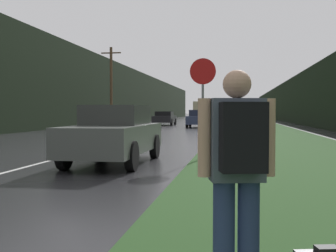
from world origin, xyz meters
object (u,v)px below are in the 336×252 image
object	(u,v)px
hitchhiker_with_backpack	(238,166)
car_passing_far	(199,119)
car_oncoming	(165,118)
stop_sign	(203,96)
car_passing_near	(115,134)
delivery_truck	(200,110)

from	to	relation	value
hitchhiker_with_backpack	car_passing_far	distance (m)	34.55
car_oncoming	stop_sign	bearing A→B (deg)	-78.46
car_passing_near	delivery_truck	xyz separation A→B (m)	(-3.97, 76.06, 1.02)
hitchhiker_with_backpack	car_passing_far	world-z (taller)	hitchhiker_with_backpack
delivery_truck	hitchhiker_with_backpack	bearing A→B (deg)	-85.10
hitchhiker_with_backpack	delivery_truck	size ratio (longest dim) A/B	0.25
car_passing_near	car_oncoming	size ratio (longest dim) A/B	1.07
car_passing_far	car_oncoming	world-z (taller)	car_passing_far
car_passing_far	delivery_truck	bearing A→B (deg)	-85.41
car_passing_near	car_passing_far	size ratio (longest dim) A/B	1.08
car_passing_far	delivery_truck	distance (m)	49.62
car_oncoming	car_passing_near	bearing A→B (deg)	-82.89
car_passing_far	stop_sign	bearing A→B (deg)	95.13
car_oncoming	hitchhiker_with_backpack	bearing A→B (deg)	-79.71
car_passing_near	car_passing_far	xyz separation A→B (m)	(-0.00, 26.60, -0.02)
stop_sign	delivery_truck	world-z (taller)	delivery_truck
car_oncoming	delivery_truck	size ratio (longest dim) A/B	0.64
car_oncoming	delivery_truck	world-z (taller)	delivery_truck
car_oncoming	delivery_truck	xyz separation A→B (m)	(-0.00, 44.24, 1.08)
hitchhiker_with_backpack	car_oncoming	distance (m)	40.26
car_passing_far	car_oncoming	distance (m)	6.55
stop_sign	car_passing_near	world-z (taller)	stop_sign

